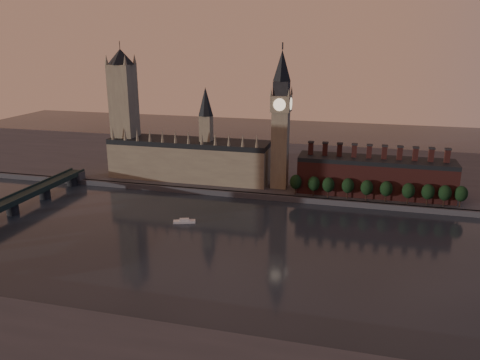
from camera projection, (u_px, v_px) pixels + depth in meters
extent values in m
plane|color=black|center=(227.00, 249.00, 261.59)|extent=(900.00, 900.00, 0.00)
cube|color=#45454A|center=(261.00, 196.00, 344.51)|extent=(900.00, 4.00, 4.00)
cube|color=#45454A|center=(281.00, 166.00, 428.00)|extent=(900.00, 180.00, 4.00)
cube|color=gray|center=(189.00, 162.00, 378.73)|extent=(130.00, 30.00, 28.00)
cube|color=black|center=(189.00, 142.00, 374.15)|extent=(130.00, 30.00, 4.00)
cube|color=gray|center=(206.00, 131.00, 367.69)|extent=(9.00, 9.00, 24.00)
cone|color=black|center=(206.00, 101.00, 361.11)|extent=(12.00, 12.00, 22.00)
cone|color=gray|center=(113.00, 133.00, 373.32)|extent=(2.60, 2.60, 10.00)
cone|color=gray|center=(125.00, 134.00, 370.75)|extent=(2.60, 2.60, 10.00)
cone|color=gray|center=(137.00, 135.00, 368.17)|extent=(2.60, 2.60, 10.00)
cone|color=gray|center=(150.00, 135.00, 365.60)|extent=(2.60, 2.60, 10.00)
cone|color=gray|center=(163.00, 136.00, 363.02)|extent=(2.60, 2.60, 10.00)
cone|color=gray|center=(175.00, 137.00, 360.45)|extent=(2.60, 2.60, 10.00)
cone|color=gray|center=(188.00, 137.00, 357.87)|extent=(2.60, 2.60, 10.00)
cone|color=gray|center=(202.00, 138.00, 355.30)|extent=(2.60, 2.60, 10.00)
cone|color=gray|center=(215.00, 139.00, 352.72)|extent=(2.60, 2.60, 10.00)
cone|color=gray|center=(229.00, 140.00, 350.15)|extent=(2.60, 2.60, 10.00)
cone|color=gray|center=(243.00, 140.00, 347.57)|extent=(2.60, 2.60, 10.00)
cone|color=gray|center=(257.00, 141.00, 345.00)|extent=(2.60, 2.60, 10.00)
cube|color=gray|center=(125.00, 121.00, 383.06)|extent=(18.00, 18.00, 90.00)
cone|color=black|center=(120.00, 57.00, 368.48)|extent=(24.00, 24.00, 12.00)
cylinder|color=#232326|center=(120.00, 49.00, 366.76)|extent=(0.50, 0.50, 12.00)
cone|color=gray|center=(106.00, 60.00, 363.55)|extent=(3.00, 3.00, 8.00)
cone|color=gray|center=(125.00, 60.00, 359.71)|extent=(3.00, 3.00, 8.00)
cone|color=gray|center=(116.00, 59.00, 378.39)|extent=(3.00, 3.00, 8.00)
cone|color=gray|center=(134.00, 59.00, 374.55)|extent=(3.00, 3.00, 8.00)
cube|color=gray|center=(280.00, 150.00, 351.80)|extent=(12.00, 12.00, 58.00)
cube|color=gray|center=(281.00, 103.00, 341.79)|extent=(14.00, 14.00, 12.00)
cube|color=#232326|center=(282.00, 88.00, 338.64)|extent=(11.00, 11.00, 10.00)
cone|color=black|center=(282.00, 66.00, 334.06)|extent=(13.00, 13.00, 22.00)
cylinder|color=#232326|center=(283.00, 46.00, 330.20)|extent=(1.00, 1.00, 5.00)
cylinder|color=beige|center=(279.00, 105.00, 335.11)|extent=(9.00, 0.50, 9.00)
cylinder|color=beige|center=(283.00, 102.00, 348.47)|extent=(9.00, 0.50, 9.00)
cylinder|color=beige|center=(272.00, 103.00, 343.51)|extent=(0.50, 9.00, 9.00)
cylinder|color=beige|center=(291.00, 104.00, 340.06)|extent=(0.50, 9.00, 9.00)
cone|color=gray|center=(271.00, 92.00, 334.74)|extent=(2.00, 2.00, 6.00)
cone|color=gray|center=(289.00, 92.00, 331.62)|extent=(2.00, 2.00, 6.00)
cone|color=gray|center=(274.00, 90.00, 346.80)|extent=(2.00, 2.00, 6.00)
cone|color=gray|center=(292.00, 90.00, 343.68)|extent=(2.00, 2.00, 6.00)
cube|color=#552420|center=(374.00, 178.00, 339.85)|extent=(110.00, 25.00, 24.00)
cube|color=black|center=(376.00, 160.00, 335.99)|extent=(110.00, 25.00, 3.00)
cube|color=#552420|center=(311.00, 149.00, 345.56)|extent=(3.50, 3.50, 9.00)
cube|color=#232326|center=(311.00, 142.00, 344.13)|extent=(4.20, 4.20, 1.00)
cube|color=#552420|center=(325.00, 149.00, 343.05)|extent=(3.50, 3.50, 9.00)
cube|color=#232326|center=(325.00, 143.00, 341.62)|extent=(4.20, 4.20, 1.00)
cube|color=#552420|center=(340.00, 150.00, 340.55)|extent=(3.50, 3.50, 9.00)
cube|color=#232326|center=(340.00, 143.00, 339.12)|extent=(4.20, 4.20, 1.00)
cube|color=#552420|center=(354.00, 151.00, 338.04)|extent=(3.50, 3.50, 9.00)
cube|color=#232326|center=(355.00, 144.00, 336.61)|extent=(4.20, 4.20, 1.00)
cube|color=#552420|center=(369.00, 152.00, 335.53)|extent=(3.50, 3.50, 9.00)
cube|color=#232326|center=(370.00, 145.00, 334.10)|extent=(4.20, 4.20, 1.00)
cube|color=#552420|center=(384.00, 153.00, 333.02)|extent=(3.50, 3.50, 9.00)
cube|color=#232326|center=(385.00, 146.00, 331.60)|extent=(4.20, 4.20, 1.00)
cube|color=#552420|center=(400.00, 153.00, 330.52)|extent=(3.50, 3.50, 9.00)
cube|color=#232326|center=(400.00, 147.00, 329.09)|extent=(4.20, 4.20, 1.00)
cube|color=#552420|center=(415.00, 154.00, 328.01)|extent=(3.50, 3.50, 9.00)
cube|color=#232326|center=(416.00, 147.00, 326.58)|extent=(4.20, 4.20, 1.00)
cube|color=#552420|center=(431.00, 155.00, 325.50)|extent=(3.50, 3.50, 9.00)
cube|color=#232326|center=(432.00, 148.00, 324.07)|extent=(4.20, 4.20, 1.00)
cube|color=#552420|center=(447.00, 156.00, 323.00)|extent=(3.50, 3.50, 9.00)
cube|color=#232326|center=(448.00, 149.00, 321.57)|extent=(4.20, 4.20, 1.00)
cylinder|color=black|center=(295.00, 190.00, 341.81)|extent=(0.80, 0.80, 6.00)
ellipsoid|color=black|center=(296.00, 182.00, 339.96)|extent=(8.60, 8.60, 10.75)
cylinder|color=black|center=(313.00, 192.00, 337.77)|extent=(0.80, 0.80, 6.00)
ellipsoid|color=black|center=(314.00, 184.00, 335.91)|extent=(8.60, 8.60, 10.75)
cylinder|color=black|center=(328.00, 193.00, 335.04)|extent=(0.80, 0.80, 6.00)
ellipsoid|color=black|center=(328.00, 185.00, 333.18)|extent=(8.60, 8.60, 10.75)
cylinder|color=black|center=(347.00, 194.00, 332.95)|extent=(0.80, 0.80, 6.00)
ellipsoid|color=black|center=(348.00, 186.00, 331.09)|extent=(8.60, 8.60, 10.75)
cylinder|color=black|center=(366.00, 196.00, 328.57)|extent=(0.80, 0.80, 6.00)
ellipsoid|color=black|center=(367.00, 188.00, 326.71)|extent=(8.60, 8.60, 10.75)
cylinder|color=black|center=(385.00, 198.00, 326.19)|extent=(0.80, 0.80, 6.00)
ellipsoid|color=black|center=(386.00, 189.00, 324.33)|extent=(8.60, 8.60, 10.75)
cylinder|color=black|center=(407.00, 200.00, 321.84)|extent=(0.80, 0.80, 6.00)
ellipsoid|color=black|center=(408.00, 191.00, 319.98)|extent=(8.60, 8.60, 10.75)
cylinder|color=black|center=(427.00, 201.00, 319.57)|extent=(0.80, 0.80, 6.00)
ellipsoid|color=black|center=(428.00, 192.00, 317.71)|extent=(8.60, 8.60, 10.75)
cylinder|color=black|center=(444.00, 202.00, 317.19)|extent=(0.80, 0.80, 6.00)
ellipsoid|color=black|center=(445.00, 193.00, 315.33)|extent=(8.60, 8.60, 10.75)
cylinder|color=black|center=(460.00, 203.00, 315.50)|extent=(0.80, 0.80, 6.00)
ellipsoid|color=black|center=(461.00, 194.00, 313.64)|extent=(8.60, 8.60, 10.75)
cube|color=#45454A|center=(75.00, 175.00, 380.28)|extent=(14.00, 8.00, 6.00)
cylinder|color=#232326|center=(12.00, 209.00, 313.45)|extent=(8.00, 8.00, 7.75)
cylinder|color=#232326|center=(45.00, 193.00, 345.00)|extent=(8.00, 8.00, 7.75)
cylinder|color=#232326|center=(72.00, 181.00, 376.54)|extent=(8.00, 8.00, 7.75)
cube|color=silver|center=(184.00, 222.00, 299.47)|extent=(14.55, 8.54, 1.60)
cube|color=silver|center=(184.00, 220.00, 299.07)|extent=(6.67, 4.87, 1.20)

